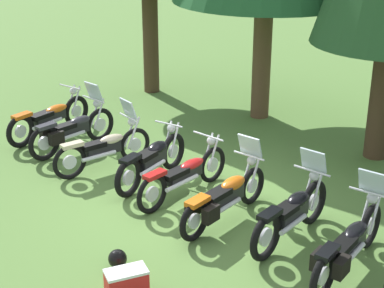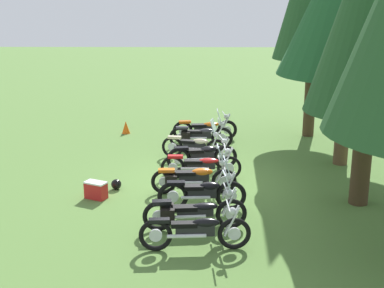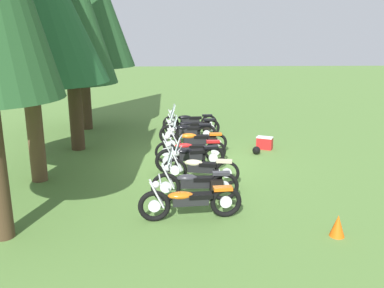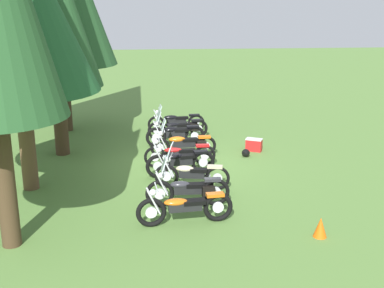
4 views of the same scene
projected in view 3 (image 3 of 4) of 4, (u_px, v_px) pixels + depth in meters
name	position (u px, v px, depth m)	size (l,w,h in m)	color
ground_plane	(191.00, 161.00, 13.87)	(80.00, 80.00, 0.00)	#547A38
motorcycle_0	(190.00, 201.00, 9.47)	(0.68, 2.41, 1.03)	black
motorcycle_1	(196.00, 183.00, 10.49)	(0.73, 2.25, 1.39)	black
motorcycle_2	(200.00, 168.00, 11.72)	(0.67, 2.18, 1.37)	black
motorcycle_3	(190.00, 156.00, 12.80)	(0.69, 2.20, 1.03)	black
motorcycle_4	(190.00, 149.00, 13.65)	(0.72, 2.37, 1.01)	black
motorcycle_5	(196.00, 140.00, 14.75)	(0.63, 2.34, 1.36)	black
motorcycle_6	(187.00, 132.00, 15.87)	(0.66, 2.23, 1.40)	black
motorcycle_7	(192.00, 126.00, 16.97)	(0.73, 2.41, 1.38)	black
motorcycle_8	(189.00, 121.00, 17.93)	(0.64, 2.39, 1.01)	black
pine_tree_2	(68.00, 5.00, 13.98)	(3.13, 3.13, 7.79)	#42301E
picnic_cooler	(265.00, 143.00, 15.28)	(0.53, 0.66, 0.46)	red
traffic_cone	(338.00, 226.00, 8.72)	(0.32, 0.32, 0.48)	#EA590F
dropped_helmet	(256.00, 150.00, 14.62)	(0.29, 0.29, 0.29)	black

